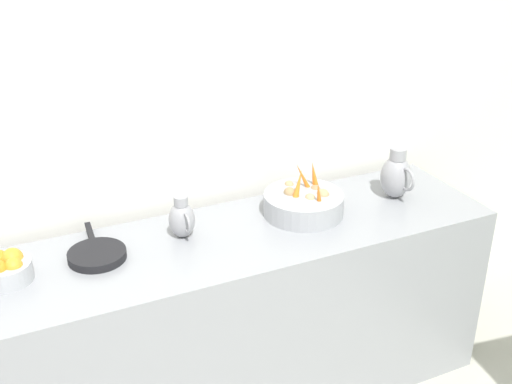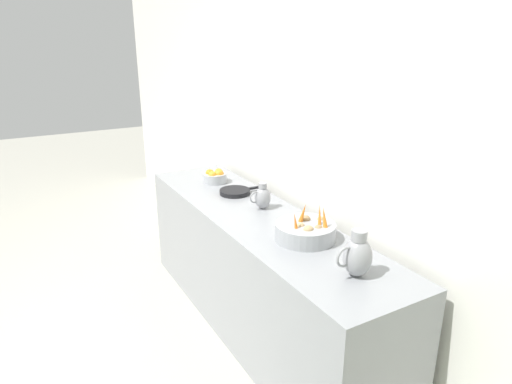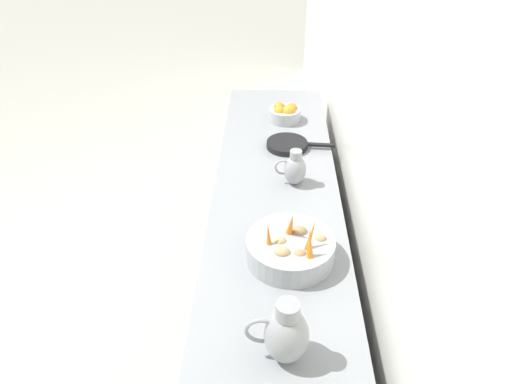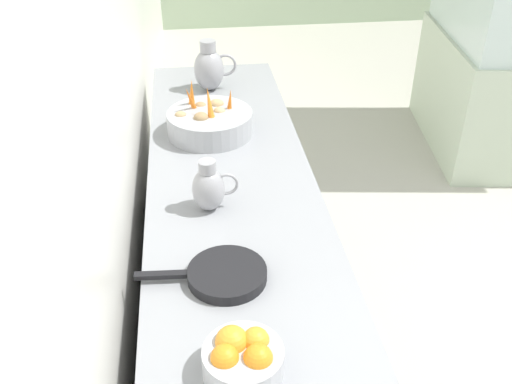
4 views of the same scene
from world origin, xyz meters
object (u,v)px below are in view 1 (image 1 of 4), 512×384
at_px(vegetable_colander, 304,203).
at_px(skillet_on_counter, 97,254).
at_px(orange_bowl, 6,268).
at_px(metal_pitcher_short, 182,219).
at_px(metal_pitcher_tall, 396,175).

distance_m(vegetable_colander, skillet_on_counter, 0.96).
height_order(orange_bowl, metal_pitcher_short, metal_pitcher_short).
bearing_deg(orange_bowl, vegetable_colander, 90.15).
xyz_separation_m(metal_pitcher_tall, metal_pitcher_short, (-0.07, -1.07, -0.03)).
relative_size(orange_bowl, metal_pitcher_tall, 0.80).
relative_size(orange_bowl, skillet_on_counter, 0.51).
bearing_deg(metal_pitcher_tall, vegetable_colander, -93.60).
distance_m(vegetable_colander, orange_bowl, 1.30).
xyz_separation_m(metal_pitcher_short, skillet_on_counter, (0.02, -0.38, -0.07)).
bearing_deg(metal_pitcher_short, metal_pitcher_tall, 86.48).
height_order(orange_bowl, metal_pitcher_tall, metal_pitcher_tall).
xyz_separation_m(orange_bowl, metal_pitcher_tall, (0.03, 1.79, 0.06)).
relative_size(vegetable_colander, metal_pitcher_short, 1.93).
xyz_separation_m(vegetable_colander, orange_bowl, (0.00, -1.30, -0.00)).
relative_size(vegetable_colander, orange_bowl, 1.84).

